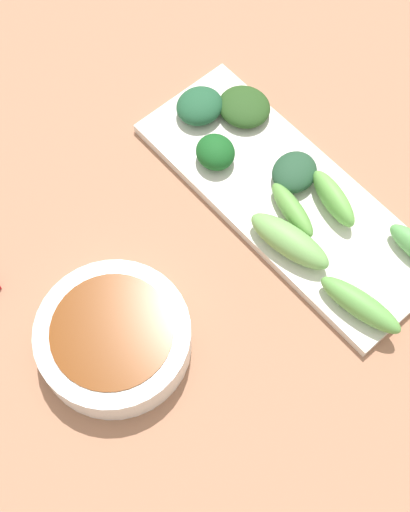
{
  "coord_description": "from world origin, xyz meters",
  "views": [
    {
      "loc": [
        -0.22,
        -0.26,
        0.68
      ],
      "look_at": [
        -0.02,
        -0.03,
        0.05
      ],
      "focal_mm": 50.45,
      "sensor_mm": 36.0,
      "label": 1
    }
  ],
  "objects": [
    {
      "name": "broccoli_stalk_5",
      "position": [
        0.12,
        -0.07,
        0.05
      ],
      "size": [
        0.04,
        0.07,
        0.03
      ],
      "primitive_type": "ellipsoid",
      "rotation": [
        0.0,
        0.0,
        -0.24
      ],
      "color": "#6AB44E",
      "rests_on": "serving_plate"
    },
    {
      "name": "sauce_bowl",
      "position": [
        -0.14,
        -0.04,
        0.04
      ],
      "size": [
        0.15,
        0.15,
        0.04
      ],
      "color": "white",
      "rests_on": "tabletop"
    },
    {
      "name": "broccoli_stalk_3",
      "position": [
        0.08,
        -0.05,
        0.04
      ],
      "size": [
        0.03,
        0.07,
        0.02
      ],
      "primitive_type": "ellipsoid",
      "rotation": [
        0.0,
        0.0,
        -0.2
      ],
      "color": "#629F46",
      "rests_on": "serving_plate"
    },
    {
      "name": "serving_plate",
      "position": [
        0.09,
        -0.03,
        0.03
      ],
      "size": [
        0.13,
        0.35,
        0.01
      ],
      "primitive_type": "cube",
      "color": "silver",
      "rests_on": "tabletop"
    },
    {
      "name": "broccoli_leafy_0",
      "position": [
        0.13,
        0.08,
        0.04
      ],
      "size": [
        0.06,
        0.07,
        0.02
      ],
      "primitive_type": "ellipsoid",
      "rotation": [
        0.0,
        0.0,
        0.12
      ],
      "color": "#27491C",
      "rests_on": "serving_plate"
    },
    {
      "name": "tabletop",
      "position": [
        0.0,
        0.0,
        0.01
      ],
      "size": [
        2.1,
        2.1,
        0.02
      ],
      "primitive_type": "cube",
      "color": "#A36F53",
      "rests_on": "ground"
    },
    {
      "name": "broccoli_leafy_4",
      "position": [
        0.09,
        0.11,
        0.04
      ],
      "size": [
        0.05,
        0.05,
        0.03
      ],
      "primitive_type": "ellipsoid",
      "rotation": [
        0.0,
        0.0,
        0.01
      ],
      "color": "#1F5232",
      "rests_on": "serving_plate"
    },
    {
      "name": "broccoli_stalk_1",
      "position": [
        0.05,
        -0.07,
        0.05
      ],
      "size": [
        0.05,
        0.1,
        0.03
      ],
      "primitive_type": "ellipsoid",
      "rotation": [
        0.0,
        0.0,
        0.19
      ],
      "color": "#74AE5A",
      "rests_on": "serving_plate"
    },
    {
      "name": "broccoli_leafy_8",
      "position": [
        0.11,
        -0.02,
        0.04
      ],
      "size": [
        0.06,
        0.06,
        0.02
      ],
      "primitive_type": "ellipsoid",
      "rotation": [
        0.0,
        0.0,
        0.26
      ],
      "color": "#23482F",
      "rests_on": "serving_plate"
    },
    {
      "name": "broccoli_leafy_6",
      "position": [
        0.07,
        0.05,
        0.05
      ],
      "size": [
        0.05,
        0.05,
        0.03
      ],
      "primitive_type": "ellipsoid",
      "rotation": [
        0.0,
        0.0,
        -0.22
      ],
      "color": "#17531F",
      "rests_on": "serving_plate"
    },
    {
      "name": "broccoli_stalk_2",
      "position": [
        0.05,
        -0.17,
        0.05
      ],
      "size": [
        0.04,
        0.09,
        0.03
      ],
      "primitive_type": "ellipsoid",
      "rotation": [
        0.0,
        0.0,
        0.19
      ],
      "color": "#62A54B",
      "rests_on": "serving_plate"
    }
  ]
}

